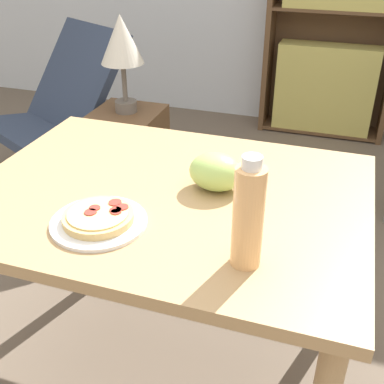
{
  "coord_description": "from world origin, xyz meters",
  "views": [
    {
      "loc": [
        0.36,
        -1.04,
        1.43
      ],
      "look_at": [
        0.03,
        -0.03,
        0.82
      ],
      "focal_mm": 45.0,
      "sensor_mm": 36.0,
      "label": 1
    }
  ],
  "objects_px": {
    "drink_bottle": "(248,216)",
    "grape_bunch": "(217,172)",
    "side_table": "(130,160)",
    "table_lamp": "(122,44)",
    "lounge_chair_near": "(59,136)",
    "pizza_on_plate": "(99,219)",
    "bookshelf": "(334,22)"
  },
  "relations": [
    {
      "from": "pizza_on_plate",
      "to": "side_table",
      "type": "xyz_separation_m",
      "value": [
        -0.51,
        1.22,
        -0.49
      ]
    },
    {
      "from": "bookshelf",
      "to": "side_table",
      "type": "height_order",
      "value": "bookshelf"
    },
    {
      "from": "table_lamp",
      "to": "bookshelf",
      "type": "bearing_deg",
      "value": 57.26
    },
    {
      "from": "table_lamp",
      "to": "drink_bottle",
      "type": "bearing_deg",
      "value": -54.62
    },
    {
      "from": "grape_bunch",
      "to": "lounge_chair_near",
      "type": "relative_size",
      "value": 0.16
    },
    {
      "from": "pizza_on_plate",
      "to": "table_lamp",
      "type": "xyz_separation_m",
      "value": [
        -0.51,
        1.22,
        0.12
      ]
    },
    {
      "from": "grape_bunch",
      "to": "lounge_chair_near",
      "type": "bearing_deg",
      "value": 139.18
    },
    {
      "from": "lounge_chair_near",
      "to": "side_table",
      "type": "xyz_separation_m",
      "value": [
        0.52,
        -0.13,
        -0.01
      ]
    },
    {
      "from": "side_table",
      "to": "lounge_chair_near",
      "type": "bearing_deg",
      "value": 165.77
    },
    {
      "from": "pizza_on_plate",
      "to": "drink_bottle",
      "type": "bearing_deg",
      "value": -5.16
    },
    {
      "from": "pizza_on_plate",
      "to": "lounge_chair_near",
      "type": "bearing_deg",
      "value": 127.29
    },
    {
      "from": "grape_bunch",
      "to": "bookshelf",
      "type": "bearing_deg",
      "value": 86.16
    },
    {
      "from": "grape_bunch",
      "to": "lounge_chair_near",
      "type": "height_order",
      "value": "lounge_chair_near"
    },
    {
      "from": "side_table",
      "to": "table_lamp",
      "type": "bearing_deg",
      "value": 0.0
    },
    {
      "from": "lounge_chair_near",
      "to": "bookshelf",
      "type": "relative_size",
      "value": 0.54
    },
    {
      "from": "lounge_chair_near",
      "to": "table_lamp",
      "type": "xyz_separation_m",
      "value": [
        0.52,
        -0.13,
        0.6
      ]
    },
    {
      "from": "bookshelf",
      "to": "pizza_on_plate",
      "type": "bearing_deg",
      "value": -98.43
    },
    {
      "from": "grape_bunch",
      "to": "table_lamp",
      "type": "height_order",
      "value": "table_lamp"
    },
    {
      "from": "pizza_on_plate",
      "to": "lounge_chair_near",
      "type": "height_order",
      "value": "lounge_chair_near"
    },
    {
      "from": "table_lamp",
      "to": "lounge_chair_near",
      "type": "bearing_deg",
      "value": 165.77
    },
    {
      "from": "drink_bottle",
      "to": "table_lamp",
      "type": "xyz_separation_m",
      "value": [
        -0.89,
        1.26,
        0.01
      ]
    },
    {
      "from": "pizza_on_plate",
      "to": "bookshelf",
      "type": "relative_size",
      "value": 0.14
    },
    {
      "from": "pizza_on_plate",
      "to": "grape_bunch",
      "type": "xyz_separation_m",
      "value": [
        0.23,
        0.27,
        0.04
      ]
    },
    {
      "from": "pizza_on_plate",
      "to": "bookshelf",
      "type": "xyz_separation_m",
      "value": [
        0.39,
        2.62,
        0.02
      ]
    },
    {
      "from": "pizza_on_plate",
      "to": "table_lamp",
      "type": "distance_m",
      "value": 1.33
    },
    {
      "from": "lounge_chair_near",
      "to": "side_table",
      "type": "bearing_deg",
      "value": 13.07
    },
    {
      "from": "lounge_chair_near",
      "to": "side_table",
      "type": "relative_size",
      "value": 1.71
    },
    {
      "from": "bookshelf",
      "to": "lounge_chair_near",
      "type": "bearing_deg",
      "value": -138.27
    },
    {
      "from": "drink_bottle",
      "to": "grape_bunch",
      "type": "bearing_deg",
      "value": 116.86
    },
    {
      "from": "bookshelf",
      "to": "table_lamp",
      "type": "bearing_deg",
      "value": -122.74
    },
    {
      "from": "pizza_on_plate",
      "to": "side_table",
      "type": "height_order",
      "value": "pizza_on_plate"
    },
    {
      "from": "table_lamp",
      "to": "pizza_on_plate",
      "type": "bearing_deg",
      "value": -67.33
    }
  ]
}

